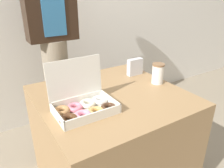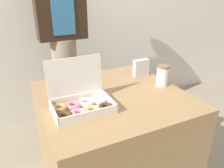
{
  "view_description": "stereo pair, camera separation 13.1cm",
  "coord_description": "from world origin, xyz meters",
  "px_view_note": "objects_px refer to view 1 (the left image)",
  "views": [
    {
      "loc": [
        -0.67,
        -1.08,
        1.36
      ],
      "look_at": [
        -0.03,
        -0.06,
        0.84
      ],
      "focal_mm": 35.0,
      "sensor_mm": 36.0,
      "label": 1
    },
    {
      "loc": [
        -0.55,
        -1.14,
        1.36
      ],
      "look_at": [
        -0.03,
        -0.06,
        0.84
      ],
      "focal_mm": 35.0,
      "sensor_mm": 36.0,
      "label": 2
    }
  ],
  "objects_px": {
    "donut_box": "(83,105)",
    "napkin_holder": "(135,67)",
    "coffee_cup": "(158,74)",
    "person_customer": "(52,33)"
  },
  "relations": [
    {
      "from": "donut_box",
      "to": "napkin_holder",
      "type": "xyz_separation_m",
      "value": [
        0.59,
        0.3,
        0.03
      ]
    },
    {
      "from": "donut_box",
      "to": "napkin_holder",
      "type": "bearing_deg",
      "value": 27.19
    },
    {
      "from": "donut_box",
      "to": "coffee_cup",
      "type": "bearing_deg",
      "value": 7.29
    },
    {
      "from": "donut_box",
      "to": "person_customer",
      "type": "relative_size",
      "value": 0.2
    },
    {
      "from": "donut_box",
      "to": "napkin_holder",
      "type": "distance_m",
      "value": 0.66
    },
    {
      "from": "donut_box",
      "to": "coffee_cup",
      "type": "relative_size",
      "value": 2.47
    },
    {
      "from": "coffee_cup",
      "to": "person_customer",
      "type": "bearing_deg",
      "value": 124.03
    },
    {
      "from": "coffee_cup",
      "to": "donut_box",
      "type": "bearing_deg",
      "value": -172.71
    },
    {
      "from": "person_customer",
      "to": "donut_box",
      "type": "bearing_deg",
      "value": -98.16
    },
    {
      "from": "napkin_holder",
      "to": "person_customer",
      "type": "xyz_separation_m",
      "value": [
        -0.47,
        0.52,
        0.23
      ]
    }
  ]
}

